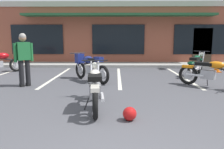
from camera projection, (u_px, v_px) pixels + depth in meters
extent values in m
plane|color=#47474C|center=(121.00, 98.00, 5.76)|extent=(80.00, 80.00, 0.00)
cube|color=#A8A59E|center=(118.00, 65.00, 12.56)|extent=(22.00, 1.80, 0.14)
cube|color=brown|center=(118.00, 34.00, 15.97)|extent=(17.76, 5.93, 3.61)
cube|color=#B2AD9E|center=(118.00, 4.00, 12.75)|extent=(17.76, 0.06, 0.30)
cube|color=black|center=(37.00, 39.00, 13.15)|extent=(3.03, 0.06, 1.70)
cube|color=black|center=(118.00, 39.00, 13.06)|extent=(3.03, 0.06, 1.70)
cube|color=black|center=(200.00, 39.00, 12.98)|extent=(3.03, 0.06, 1.70)
cube|color=#33281E|center=(202.00, 46.00, 13.04)|extent=(1.10, 0.06, 2.10)
cube|color=#235933|center=(118.00, 15.00, 12.44)|extent=(10.65, 0.90, 0.12)
cube|color=silver|center=(57.00, 76.00, 9.06)|extent=(0.12, 4.80, 0.01)
cube|color=silver|center=(119.00, 76.00, 9.02)|extent=(0.12, 4.80, 0.01)
cube|color=silver|center=(182.00, 77.00, 8.97)|extent=(0.12, 4.80, 0.01)
torus|color=black|center=(95.00, 103.00, 4.21)|extent=(0.16, 0.65, 0.64)
cylinder|color=#B7B7BC|center=(95.00, 103.00, 4.21)|extent=(0.09, 0.29, 0.29)
torus|color=black|center=(95.00, 87.00, 5.63)|extent=(0.16, 0.65, 0.64)
cylinder|color=#B7B7BC|center=(95.00, 87.00, 5.63)|extent=(0.09, 0.29, 0.29)
cylinder|color=silver|center=(91.00, 73.00, 5.67)|extent=(0.07, 0.33, 0.66)
cylinder|color=silver|center=(98.00, 73.00, 5.69)|extent=(0.07, 0.33, 0.66)
cylinder|color=black|center=(95.00, 60.00, 5.71)|extent=(0.66, 0.09, 0.03)
sphere|color=silver|center=(95.00, 66.00, 5.81)|extent=(0.19, 0.19, 0.17)
cube|color=beige|center=(95.00, 75.00, 5.62)|extent=(0.17, 0.37, 0.06)
cube|color=#9E9EA3|center=(95.00, 91.00, 4.83)|extent=(0.28, 0.42, 0.28)
cylinder|color=silver|center=(102.00, 97.00, 4.48)|extent=(0.12, 0.55, 0.07)
cylinder|color=black|center=(95.00, 78.00, 4.99)|extent=(0.15, 0.94, 0.26)
ellipsoid|color=beige|center=(95.00, 74.00, 5.00)|extent=(0.30, 0.50, 0.22)
cube|color=black|center=(95.00, 77.00, 4.64)|extent=(0.33, 0.54, 0.10)
cube|color=beige|center=(95.00, 88.00, 4.15)|extent=(0.19, 0.37, 0.08)
cylinder|color=black|center=(87.00, 104.00, 4.79)|extent=(0.14, 0.04, 0.29)
torus|color=black|center=(16.00, 65.00, 10.35)|extent=(0.53, 0.51, 0.64)
cylinder|color=#B7B7BC|center=(16.00, 65.00, 10.35)|extent=(0.25, 0.24, 0.29)
cylinder|color=silver|center=(17.00, 57.00, 10.44)|extent=(0.27, 0.25, 0.66)
cylinder|color=silver|center=(19.00, 58.00, 10.30)|extent=(0.27, 0.25, 0.66)
cylinder|color=black|center=(20.00, 51.00, 10.37)|extent=(0.48, 0.50, 0.03)
sphere|color=silver|center=(21.00, 53.00, 10.45)|extent=(0.24, 0.24, 0.17)
cube|color=#B70F14|center=(17.00, 58.00, 10.33)|extent=(0.36, 0.35, 0.06)
cylinder|color=black|center=(2.00, 58.00, 9.91)|extent=(0.73, 0.69, 0.26)
ellipsoid|color=#B70F14|center=(3.00, 56.00, 9.91)|extent=(0.58, 0.58, 0.26)
cube|color=#B70F14|center=(17.00, 55.00, 10.32)|extent=(0.37, 0.37, 0.36)
torus|color=black|center=(103.00, 75.00, 7.46)|extent=(0.49, 0.56, 0.64)
cylinder|color=#B7B7BC|center=(103.00, 75.00, 7.46)|extent=(0.23, 0.26, 0.29)
torus|color=black|center=(80.00, 70.00, 8.57)|extent=(0.49, 0.56, 0.64)
cylinder|color=#B7B7BC|center=(80.00, 70.00, 8.57)|extent=(0.23, 0.26, 0.29)
cylinder|color=silver|center=(77.00, 62.00, 8.54)|extent=(0.24, 0.28, 0.66)
cylinder|color=silver|center=(81.00, 61.00, 8.65)|extent=(0.24, 0.28, 0.66)
cylinder|color=black|center=(78.00, 53.00, 8.61)|extent=(0.53, 0.45, 0.03)
sphere|color=silver|center=(77.00, 57.00, 8.69)|extent=(0.24, 0.24, 0.17)
cube|color=navy|center=(80.00, 62.00, 8.55)|extent=(0.34, 0.37, 0.06)
cube|color=#9E9EA3|center=(92.00, 70.00, 7.94)|extent=(0.44, 0.46, 0.28)
cylinder|color=silver|center=(102.00, 72.00, 7.75)|extent=(0.41, 0.47, 0.07)
cylinder|color=black|center=(89.00, 63.00, 8.06)|extent=(0.65, 0.76, 0.26)
ellipsoid|color=navy|center=(88.00, 60.00, 8.07)|extent=(0.56, 0.59, 0.26)
cube|color=navy|center=(80.00, 58.00, 8.54)|extent=(0.37, 0.36, 0.36)
cube|color=black|center=(94.00, 60.00, 7.80)|extent=(0.44, 0.46, 0.10)
cube|color=navy|center=(99.00, 59.00, 7.57)|extent=(0.36, 0.37, 0.16)
cylinder|color=black|center=(89.00, 78.00, 7.82)|extent=(0.12, 0.10, 0.29)
torus|color=black|center=(188.00, 75.00, 7.43)|extent=(0.56, 0.49, 0.64)
cylinder|color=#B7B7BC|center=(188.00, 75.00, 7.43)|extent=(0.26, 0.23, 0.29)
cube|color=#9E9EA3|center=(208.00, 75.00, 7.00)|extent=(0.46, 0.44, 0.28)
cylinder|color=silver|center=(195.00, 75.00, 7.14)|extent=(0.47, 0.41, 0.07)
cylinder|color=black|center=(216.00, 67.00, 6.84)|extent=(0.76, 0.65, 0.26)
ellipsoid|color=orange|center=(216.00, 65.00, 6.81)|extent=(0.54, 0.51, 0.22)
cube|color=black|center=(204.00, 64.00, 7.04)|extent=(0.58, 0.55, 0.10)
cube|color=orange|center=(188.00, 66.00, 7.40)|extent=(0.38, 0.35, 0.08)
cylinder|color=black|center=(207.00, 82.00, 7.22)|extent=(0.10, 0.12, 0.29)
torus|color=black|center=(191.00, 70.00, 8.57)|extent=(0.43, 0.59, 0.64)
cylinder|color=#B7B7BC|center=(191.00, 70.00, 8.57)|extent=(0.21, 0.27, 0.29)
torus|color=black|center=(200.00, 66.00, 9.74)|extent=(0.43, 0.59, 0.64)
cylinder|color=#B7B7BC|center=(200.00, 66.00, 9.74)|extent=(0.21, 0.27, 0.29)
cylinder|color=silver|center=(199.00, 59.00, 9.82)|extent=(0.21, 0.30, 0.66)
cylinder|color=silver|center=(203.00, 59.00, 9.72)|extent=(0.21, 0.30, 0.66)
cylinder|color=black|center=(202.00, 51.00, 9.79)|extent=(0.57, 0.39, 0.03)
sphere|color=silver|center=(202.00, 54.00, 9.88)|extent=(0.24, 0.24, 0.17)
cube|color=#0F4C2D|center=(201.00, 59.00, 9.73)|extent=(0.31, 0.38, 0.06)
cube|color=#9E9EA3|center=(195.00, 66.00, 9.08)|extent=(0.42, 0.47, 0.28)
cylinder|color=silver|center=(196.00, 69.00, 8.70)|extent=(0.36, 0.50, 0.07)
cylinder|color=black|center=(197.00, 60.00, 9.20)|extent=(0.57, 0.82, 0.26)
ellipsoid|color=#0F4C2D|center=(197.00, 58.00, 9.21)|extent=(0.48, 0.54, 0.22)
cube|color=black|center=(195.00, 59.00, 8.91)|extent=(0.52, 0.59, 0.10)
cube|color=#0F4C2D|center=(191.00, 63.00, 8.51)|extent=(0.33, 0.39, 0.08)
cylinder|color=black|center=(190.00, 72.00, 9.16)|extent=(0.13, 0.09, 0.29)
cube|color=black|center=(22.00, 85.00, 7.17)|extent=(0.23, 0.25, 0.08)
cube|color=black|center=(28.00, 84.00, 7.29)|extent=(0.23, 0.25, 0.08)
cylinder|color=black|center=(21.00, 72.00, 7.07)|extent=(0.21, 0.21, 0.80)
cylinder|color=black|center=(28.00, 72.00, 7.19)|extent=(0.21, 0.21, 0.80)
cube|color=#1E6633|center=(23.00, 51.00, 7.03)|extent=(0.43, 0.41, 0.56)
cylinder|color=#1E6633|center=(15.00, 53.00, 6.88)|extent=(0.14, 0.14, 0.58)
cylinder|color=#1E6633|center=(31.00, 52.00, 7.19)|extent=(0.14, 0.14, 0.58)
sphere|color=#A07556|center=(22.00, 38.00, 6.96)|extent=(0.31, 0.31, 0.22)
sphere|color=gray|center=(22.00, 37.00, 6.95)|extent=(0.30, 0.30, 0.21)
sphere|color=#B71414|center=(130.00, 114.00, 4.17)|extent=(0.26, 0.26, 0.26)
cube|color=black|center=(129.00, 112.00, 4.27)|extent=(0.18, 0.03, 0.09)
cube|color=orange|center=(216.00, 72.00, 10.22)|extent=(0.34, 0.34, 0.03)
cone|color=orange|center=(217.00, 66.00, 10.17)|extent=(0.26, 0.26, 0.50)
cylinder|color=white|center=(217.00, 65.00, 10.17)|extent=(0.19, 0.19, 0.06)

